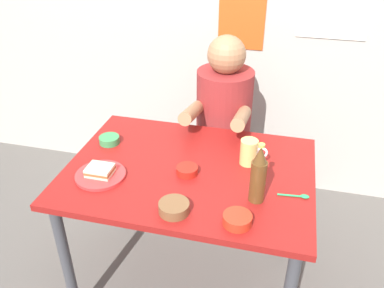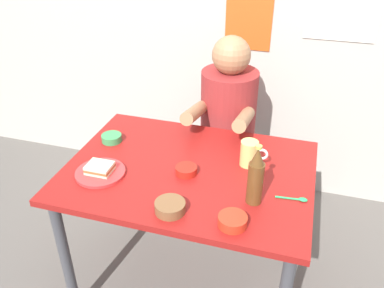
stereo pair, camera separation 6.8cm
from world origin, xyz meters
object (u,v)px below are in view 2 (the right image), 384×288
at_px(sandwich, 100,168).
at_px(beer_mug, 250,153).
at_px(condiment_bowl_brown, 170,207).
at_px(plate_orange, 100,173).
at_px(stool, 225,166).
at_px(person_seated, 228,107).
at_px(dining_table, 189,185).
at_px(beer_bottle, 256,177).

distance_m(sandwich, beer_mug, 0.67).
bearing_deg(sandwich, condiment_bowl_brown, -21.06).
bearing_deg(sandwich, plate_orange, 0.00).
distance_m(stool, person_seated, 0.42).
relative_size(dining_table, beer_mug, 8.73).
height_order(beer_mug, beer_bottle, beer_bottle).
relative_size(plate_orange, beer_bottle, 0.84).
distance_m(dining_table, sandwich, 0.41).
height_order(dining_table, person_seated, person_seated).
bearing_deg(dining_table, beer_bottle, -24.60).
height_order(person_seated, sandwich, person_seated).
distance_m(dining_table, beer_mug, 0.32).
relative_size(sandwich, condiment_bowl_brown, 0.92).
bearing_deg(sandwich, beer_bottle, 0.65).
relative_size(stool, beer_mug, 3.57).
xyz_separation_m(stool, condiment_bowl_brown, (-0.03, -0.93, 0.41)).
bearing_deg(stool, dining_table, -94.15).
xyz_separation_m(plate_orange, sandwich, (0.00, 0.00, 0.02)).
bearing_deg(beer_bottle, person_seated, 109.45).
relative_size(beer_bottle, condiment_bowl_brown, 2.18).
height_order(stool, plate_orange, plate_orange).
height_order(plate_orange, sandwich, sandwich).
distance_m(stool, condiment_bowl_brown, 1.02).
bearing_deg(dining_table, condiment_bowl_brown, -86.99).
height_order(stool, beer_bottle, beer_bottle).
height_order(person_seated, beer_mug, person_seated).
xyz_separation_m(sandwich, beer_mug, (0.61, 0.26, 0.03)).
bearing_deg(dining_table, plate_orange, -157.17).
bearing_deg(person_seated, stool, 90.00).
relative_size(stool, condiment_bowl_brown, 3.75).
bearing_deg(stool, plate_orange, -117.48).
distance_m(stool, sandwich, 0.98).
xyz_separation_m(dining_table, plate_orange, (-0.36, -0.15, 0.10)).
xyz_separation_m(stool, plate_orange, (-0.41, -0.78, 0.40)).
height_order(sandwich, beer_mug, beer_mug).
xyz_separation_m(person_seated, plate_orange, (-0.41, -0.77, -0.02)).
xyz_separation_m(dining_table, stool, (0.05, 0.63, -0.30)).
bearing_deg(stool, person_seated, -90.00).
bearing_deg(stool, sandwich, -117.48).
bearing_deg(condiment_bowl_brown, beer_mug, 59.77).
relative_size(person_seated, plate_orange, 3.27).
bearing_deg(person_seated, condiment_bowl_brown, -91.88).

